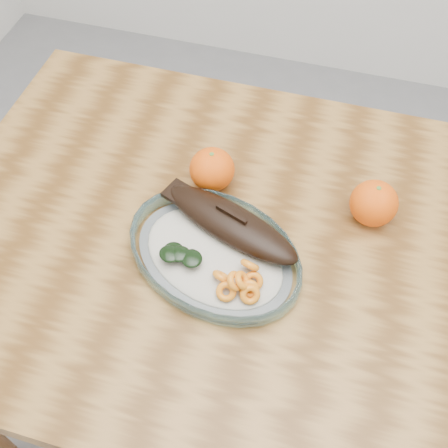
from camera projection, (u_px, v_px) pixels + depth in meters
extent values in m
plane|color=slate|center=(252.00, 398.00, 1.56)|extent=(3.00, 3.00, 0.00)
cube|color=#5A3715|center=(269.00, 254.00, 0.98)|extent=(1.20, 0.80, 0.04)
cylinder|color=brown|center=(100.00, 186.00, 1.56)|extent=(0.06, 0.06, 0.71)
ellipsoid|color=white|center=(214.00, 257.00, 0.94)|extent=(0.67, 0.58, 0.01)
torus|color=#83BCCA|center=(214.00, 253.00, 0.93)|extent=(0.72, 0.72, 0.03)
ellipsoid|color=beige|center=(214.00, 251.00, 0.93)|extent=(0.60, 0.51, 0.02)
ellipsoid|color=black|center=(231.00, 218.00, 0.93)|extent=(0.27, 0.16, 0.04)
ellipsoid|color=black|center=(231.00, 221.00, 0.94)|extent=(0.23, 0.14, 0.02)
cube|color=black|center=(179.00, 187.00, 0.97)|extent=(0.06, 0.06, 0.01)
cube|color=black|center=(231.00, 211.00, 0.92)|extent=(0.06, 0.03, 0.02)
torus|color=orange|center=(226.00, 286.00, 0.87)|extent=(0.04, 0.04, 0.03)
torus|color=orange|center=(253.00, 276.00, 0.88)|extent=(0.04, 0.04, 0.03)
torus|color=orange|center=(250.00, 290.00, 0.86)|extent=(0.03, 0.04, 0.04)
torus|color=orange|center=(250.00, 284.00, 0.87)|extent=(0.04, 0.03, 0.04)
torus|color=orange|center=(222.00, 271.00, 0.88)|extent=(0.04, 0.04, 0.04)
torus|color=orange|center=(243.00, 275.00, 0.86)|extent=(0.04, 0.04, 0.04)
torus|color=orange|center=(235.00, 276.00, 0.86)|extent=(0.03, 0.04, 0.03)
torus|color=orange|center=(250.00, 260.00, 0.88)|extent=(0.04, 0.04, 0.04)
ellipsoid|color=black|center=(190.00, 252.00, 0.91)|extent=(0.03, 0.04, 0.01)
ellipsoid|color=black|center=(172.00, 246.00, 0.91)|extent=(0.04, 0.04, 0.01)
ellipsoid|color=black|center=(173.00, 245.00, 0.91)|extent=(0.05, 0.05, 0.01)
ellipsoid|color=black|center=(169.00, 248.00, 0.90)|extent=(0.05, 0.04, 0.01)
ellipsoid|color=black|center=(191.00, 253.00, 0.89)|extent=(0.05, 0.05, 0.01)
ellipsoid|color=black|center=(179.00, 248.00, 0.90)|extent=(0.05, 0.04, 0.01)
sphere|color=#EA4204|center=(212.00, 169.00, 1.01)|extent=(0.08, 0.08, 0.08)
sphere|color=#EA4204|center=(374.00, 203.00, 0.96)|extent=(0.08, 0.08, 0.08)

